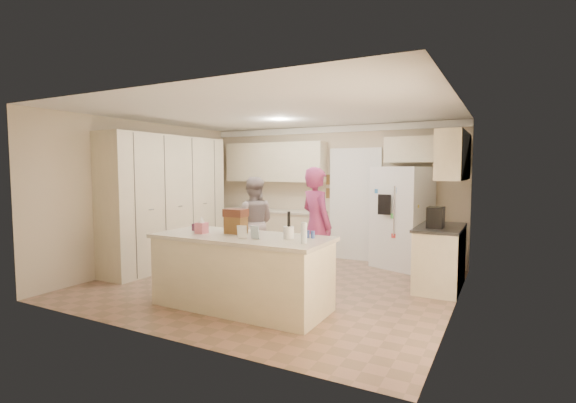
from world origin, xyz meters
The scene contains 41 objects.
floor centered at (0.00, 0.00, -0.01)m, with size 5.20×4.60×0.02m, color #956E59.
ceiling centered at (0.00, 0.00, 2.61)m, with size 5.20×4.60×0.02m, color white.
wall_back centered at (0.00, 2.31, 1.30)m, with size 5.20×0.02×2.60m, color beige.
wall_front centered at (0.00, -2.31, 1.30)m, with size 5.20×0.02×2.60m, color beige.
wall_left centered at (-2.61, 0.00, 1.30)m, with size 0.02×4.60×2.60m, color beige.
wall_right centered at (2.61, 0.00, 1.30)m, with size 0.02×4.60×2.60m, color beige.
crown_back centered at (0.00, 2.26, 2.53)m, with size 5.20×0.08×0.12m, color white.
pantry_bank centered at (-2.30, 0.20, 1.18)m, with size 0.60×2.60×2.35m, color #F3E4BC.
back_base_cab centered at (-1.15, 2.00, 0.44)m, with size 2.20×0.60×0.88m, color #F3E4BC.
back_countertop centered at (-1.15, 1.99, 0.90)m, with size 2.24×0.63×0.04m, color beige.
back_upper_cab centered at (-1.15, 2.12, 1.90)m, with size 2.20×0.35×0.80m, color #F3E4BC.
doorway_opening centered at (0.55, 2.28, 1.05)m, with size 0.90×0.06×2.10m, color black.
doorway_casing centered at (0.55, 2.24, 1.05)m, with size 1.02×0.03×2.22m, color white.
wall_frame_upper centered at (0.02, 2.27, 1.55)m, with size 0.15×0.02×0.20m, color brown.
wall_frame_lower centered at (0.02, 2.27, 1.28)m, with size 0.15×0.02×0.20m, color brown.
refrigerator centered at (1.50, 2.03, 0.90)m, with size 0.90×0.70×1.80m, color white.
fridge_seam centered at (1.50, 1.67, 0.90)m, with size 0.01×0.02×1.78m, color gray.
fridge_dispenser centered at (1.28, 1.66, 1.15)m, with size 0.22×0.03×0.35m, color black.
fridge_handle_l centered at (1.45, 1.66, 1.05)m, with size 0.02×0.02×0.85m, color silver.
fridge_handle_r centered at (1.55, 1.66, 1.05)m, with size 0.02×0.02×0.85m, color silver.
over_fridge_cab centered at (1.65, 2.12, 2.10)m, with size 0.95×0.35×0.45m, color #F3E4BC.
right_base_cab centered at (2.30, 1.00, 0.44)m, with size 0.60×1.20×0.88m, color #F3E4BC.
right_countertop centered at (2.29, 1.00, 0.90)m, with size 0.63×1.24×0.04m, color #2D2B28.
right_upper_cab centered at (2.43, 1.20, 1.95)m, with size 0.35×1.50×0.70m, color #F3E4BC.
coffee_maker centered at (2.25, 0.80, 1.07)m, with size 0.22×0.28×0.30m, color black.
island_base centered at (0.20, -1.10, 0.44)m, with size 2.20×0.90×0.88m, color #F3E4BC.
island_top centered at (0.20, -1.10, 0.90)m, with size 2.28×0.96×0.05m, color beige.
utensil_crock centered at (0.85, -1.05, 1.00)m, with size 0.13×0.13×0.15m, color white.
tissue_box centered at (-0.35, -1.20, 1.00)m, with size 0.13×0.13×0.14m, color pink.
tissue_plume centered at (-0.35, -1.20, 1.10)m, with size 0.08×0.08×0.08m, color white.
dollhouse_body centered at (0.05, -1.00, 1.04)m, with size 0.26×0.18×0.22m, color brown.
dollhouse_roof centered at (0.05, -1.00, 1.20)m, with size 0.28×0.20×0.10m, color #592D1E.
jam_jar centered at (-0.60, -1.05, 0.97)m, with size 0.07×0.07×0.09m, color #59263F.
greeting_card_a centered at (0.35, -1.30, 1.01)m, with size 0.12×0.01×0.16m, color white.
greeting_card_b centered at (0.50, -1.25, 1.01)m, with size 0.12×0.01×0.16m, color silver.
water_bottle centered at (1.15, -1.25, 1.04)m, with size 0.07×0.07×0.24m, color silver.
shaker_salt centered at (1.02, -0.88, 0.97)m, with size 0.05×0.05×0.09m, color #3955AC.
shaker_pepper centered at (1.09, -0.88, 0.97)m, with size 0.05×0.05×0.09m, color #3955AC.
teen_boy centered at (-0.82, 0.77, 0.81)m, with size 0.79×0.61×1.62m, color gray.
teen_girl centered at (0.57, 0.40, 0.89)m, with size 0.65×0.43×1.79m, color #B14261.
fridge_magnets centered at (1.50, 1.67, 0.90)m, with size 0.76×0.02×1.44m, color tan, non-canonical shape.
Camera 1 is at (3.15, -5.41, 1.76)m, focal length 26.00 mm.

